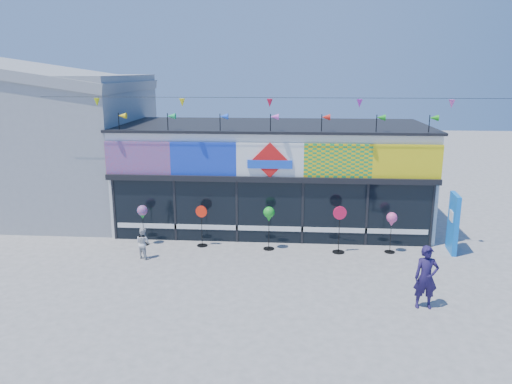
# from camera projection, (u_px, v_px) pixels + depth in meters

# --- Properties ---
(ground) EXTENTS (80.00, 80.00, 0.00)m
(ground) POSITION_uv_depth(u_px,v_px,m) (264.00, 280.00, 15.14)
(ground) COLOR slate
(ground) RESTS_ON ground
(kite_shop) EXTENTS (16.00, 5.70, 5.31)m
(kite_shop) POSITION_uv_depth(u_px,v_px,m) (273.00, 174.00, 20.41)
(kite_shop) COLOR white
(kite_shop) RESTS_ON ground
(neighbour_building) EXTENTS (8.18, 7.20, 6.87)m
(neighbour_building) POSITION_uv_depth(u_px,v_px,m) (47.00, 140.00, 21.89)
(neighbour_building) COLOR #939598
(neighbour_building) RESTS_ON ground
(blue_sign) EXTENTS (0.24, 1.05, 2.08)m
(blue_sign) POSITION_uv_depth(u_px,v_px,m) (453.00, 223.00, 17.27)
(blue_sign) COLOR blue
(blue_sign) RESTS_ON ground
(spinner_0) EXTENTS (0.38, 0.38, 1.48)m
(spinner_0) POSITION_uv_depth(u_px,v_px,m) (142.00, 213.00, 17.95)
(spinner_0) COLOR black
(spinner_0) RESTS_ON ground
(spinner_1) EXTENTS (0.42, 0.38, 1.51)m
(spinner_1) POSITION_uv_depth(u_px,v_px,m) (202.00, 225.00, 17.90)
(spinner_1) COLOR black
(spinner_1) RESTS_ON ground
(spinner_2) EXTENTS (0.40, 0.40, 1.56)m
(spinner_2) POSITION_uv_depth(u_px,v_px,m) (269.00, 215.00, 17.47)
(spinner_2) COLOR black
(spinner_2) RESTS_ON ground
(spinner_3) EXTENTS (0.47, 0.43, 1.67)m
(spinner_3) POSITION_uv_depth(u_px,v_px,m) (339.00, 228.00, 17.22)
(spinner_3) COLOR black
(spinner_3) RESTS_ON ground
(spinner_4) EXTENTS (0.37, 0.37, 1.45)m
(spinner_4) POSITION_uv_depth(u_px,v_px,m) (392.00, 221.00, 17.17)
(spinner_4) COLOR black
(spinner_4) RESTS_ON ground
(adult_man) EXTENTS (0.63, 0.41, 1.73)m
(adult_man) POSITION_uv_depth(u_px,v_px,m) (426.00, 277.00, 13.20)
(adult_man) COLOR #1E1542
(adult_man) RESTS_ON ground
(child) EXTENTS (0.60, 0.51, 1.07)m
(child) POSITION_uv_depth(u_px,v_px,m) (143.00, 243.00, 16.80)
(child) COLOR silver
(child) RESTS_ON ground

